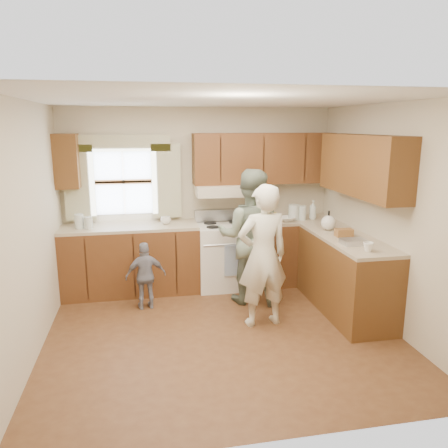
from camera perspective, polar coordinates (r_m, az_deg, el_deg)
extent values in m
plane|color=#512E19|center=(5.00, -0.27, -14.03)|extent=(3.80, 3.80, 0.00)
plane|color=white|center=(4.47, -0.31, 15.90)|extent=(3.80, 3.80, 0.00)
plane|color=beige|center=(6.28, -3.22, 3.54)|extent=(3.80, 0.00, 3.80)
plane|color=beige|center=(2.94, 6.01, -7.33)|extent=(3.80, 0.00, 3.80)
plane|color=beige|center=(4.63, -24.07, -0.90)|extent=(0.00, 3.50, 3.50)
plane|color=beige|center=(5.26, 20.52, 0.93)|extent=(0.00, 3.50, 3.50)
cube|color=#3E240D|center=(6.12, -12.00, -4.68)|extent=(1.82, 0.60, 0.90)
cube|color=#3E240D|center=(6.47, 8.66, -3.58)|extent=(1.22, 0.60, 0.90)
cube|color=#472910|center=(5.60, 15.51, -6.53)|extent=(0.60, 1.65, 0.90)
cube|color=tan|center=(5.99, -12.21, -0.39)|extent=(1.82, 0.60, 0.04)
cube|color=tan|center=(6.35, 8.80, 0.49)|extent=(1.22, 0.60, 0.04)
cube|color=tan|center=(5.46, 15.81, -1.87)|extent=(0.60, 1.65, 0.04)
cube|color=#3E240D|center=(6.23, 5.24, 8.54)|extent=(2.00, 0.33, 0.70)
cube|color=#472910|center=(6.06, -19.84, 7.72)|extent=(0.30, 0.33, 0.70)
cube|color=#472910|center=(5.38, 17.67, 7.32)|extent=(0.33, 1.65, 0.70)
cube|color=beige|center=(6.08, -0.13, 4.45)|extent=(0.76, 0.45, 0.15)
cube|color=silver|center=(6.17, -12.97, 5.42)|extent=(0.90, 0.03, 0.90)
cube|color=yellow|center=(6.17, -18.40, 5.10)|extent=(0.40, 0.05, 1.02)
cube|color=yellow|center=(6.13, -7.54, 5.59)|extent=(0.40, 0.05, 1.02)
cube|color=yellow|center=(6.08, -13.24, 10.23)|extent=(1.30, 0.05, 0.22)
cylinder|color=white|center=(6.38, 5.41, 3.38)|extent=(0.27, 0.12, 0.12)
imported|color=silver|center=(5.97, -7.63, 0.47)|extent=(0.15, 0.15, 0.11)
imported|color=silver|center=(6.36, 11.53, 1.83)|extent=(0.11, 0.11, 0.27)
imported|color=silver|center=(6.19, 8.16, 0.65)|extent=(0.28, 0.28, 0.06)
imported|color=silver|center=(4.90, 18.34, -2.87)|extent=(0.15, 0.15, 0.10)
cylinder|color=silver|center=(5.97, -18.39, 0.34)|extent=(0.11, 0.11, 0.19)
cylinder|color=silver|center=(5.93, -17.29, 0.14)|extent=(0.11, 0.11, 0.15)
cube|color=olive|center=(6.02, 5.05, 0.19)|extent=(0.23, 0.17, 0.02)
cube|color=yellow|center=(6.19, 6.14, 0.91)|extent=(0.18, 0.13, 0.10)
cylinder|color=silver|center=(6.27, 9.11, 1.53)|extent=(0.16, 0.16, 0.22)
cylinder|color=silver|center=(6.28, 10.19, 1.44)|extent=(0.11, 0.11, 0.20)
sphere|color=silver|center=(5.75, 13.48, 0.16)|extent=(0.19, 0.19, 0.19)
cube|color=olive|center=(5.47, 15.40, -1.10)|extent=(0.21, 0.11, 0.09)
cube|color=silver|center=(5.14, 16.55, -2.24)|extent=(0.27, 0.19, 0.06)
cube|color=silver|center=(6.20, 0.03, -4.16)|extent=(0.76, 0.64, 0.90)
cube|color=#B7B7BC|center=(6.31, -0.42, 1.21)|extent=(0.76, 0.10, 0.16)
cylinder|color=#B7B7BC|center=(5.82, 0.62, -2.71)|extent=(0.68, 0.03, 0.03)
cube|color=#466CA5|center=(5.88, 1.13, -4.81)|extent=(0.22, 0.02, 0.42)
cylinder|color=black|center=(6.16, -1.83, 0.12)|extent=(0.18, 0.18, 0.01)
cylinder|color=black|center=(6.23, 1.45, 0.25)|extent=(0.18, 0.18, 0.01)
cylinder|color=black|center=(5.92, -1.44, -0.41)|extent=(0.18, 0.18, 0.01)
cylinder|color=black|center=(5.99, 1.95, -0.26)|extent=(0.18, 0.18, 0.01)
imported|color=silver|center=(4.94, 5.09, -4.19)|extent=(0.64, 0.47, 1.64)
imported|color=#253E2D|center=(5.58, 3.38, -1.67)|extent=(1.01, 0.90, 1.73)
imported|color=gray|center=(5.55, -10.18, -6.66)|extent=(0.52, 0.27, 0.86)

